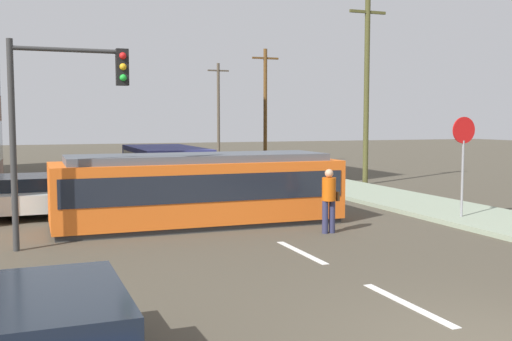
# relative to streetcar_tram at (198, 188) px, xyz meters

# --- Properties ---
(ground_plane) EXTENTS (120.00, 120.00, 0.00)m
(ground_plane) POSITION_rel_streetcar_tram_xyz_m (1.20, -0.22, -1.03)
(ground_plane) COLOR #4A4336
(lane_stripe_1) EXTENTS (0.16, 2.40, 0.01)m
(lane_stripe_1) POSITION_rel_streetcar_tram_xyz_m (1.20, -8.22, -1.02)
(lane_stripe_1) COLOR silver
(lane_stripe_1) RESTS_ON ground
(lane_stripe_2) EXTENTS (0.16, 2.40, 0.01)m
(lane_stripe_2) POSITION_rel_streetcar_tram_xyz_m (1.20, -4.22, -1.02)
(lane_stripe_2) COLOR silver
(lane_stripe_2) RESTS_ON ground
(lane_stripe_3) EXTENTS (0.16, 2.40, 0.01)m
(lane_stripe_3) POSITION_rel_streetcar_tram_xyz_m (1.20, 6.00, -1.02)
(lane_stripe_3) COLOR silver
(lane_stripe_3) RESTS_ON ground
(lane_stripe_4) EXTENTS (0.16, 2.40, 0.01)m
(lane_stripe_4) POSITION_rel_streetcar_tram_xyz_m (1.20, 12.00, -1.02)
(lane_stripe_4) COLOR silver
(lane_stripe_4) RESTS_ON ground
(streetcar_tram) EXTENTS (7.91, 2.56, 1.99)m
(streetcar_tram) POSITION_rel_streetcar_tram_xyz_m (0.00, 0.00, 0.00)
(streetcar_tram) COLOR orange
(streetcar_tram) RESTS_ON ground
(city_bus) EXTENTS (2.56, 5.90, 1.86)m
(city_bus) POSITION_rel_streetcar_tram_xyz_m (0.63, 7.39, 0.05)
(city_bus) COLOR navy
(city_bus) RESTS_ON ground
(pedestrian_crossing) EXTENTS (0.49, 0.36, 1.67)m
(pedestrian_crossing) POSITION_rel_streetcar_tram_xyz_m (2.84, -2.40, -0.08)
(pedestrian_crossing) COLOR #2D2F4F
(pedestrian_crossing) RESTS_ON ground
(parked_sedan_mid) EXTENTS (2.02, 4.32, 1.19)m
(parked_sedan_mid) POSITION_rel_streetcar_tram_xyz_m (-4.53, 3.96, -0.40)
(parked_sedan_mid) COLOR silver
(parked_sedan_mid) RESTS_ON ground
(stop_sign) EXTENTS (0.76, 0.07, 2.88)m
(stop_sign) POSITION_rel_streetcar_tram_xyz_m (7.29, -2.12, 1.17)
(stop_sign) COLOR gray
(stop_sign) RESTS_ON sidewalk_curb_right
(traffic_light_mast) EXTENTS (2.63, 0.33, 4.70)m
(traffic_light_mast) POSITION_rel_streetcar_tram_xyz_m (-3.66, -1.84, 2.27)
(traffic_light_mast) COLOR #333333
(traffic_light_mast) RESTS_ON ground
(utility_pole_mid) EXTENTS (1.80, 0.24, 8.34)m
(utility_pole_mid) POSITION_rel_streetcar_tram_xyz_m (9.89, 7.57, 3.33)
(utility_pole_mid) COLOR #4D4C25
(utility_pole_mid) RESTS_ON ground
(utility_pole_far) EXTENTS (1.80, 0.24, 7.52)m
(utility_pole_far) POSITION_rel_streetcar_tram_xyz_m (9.98, 20.26, 2.91)
(utility_pole_far) COLOR brown
(utility_pole_far) RESTS_ON ground
(utility_pole_distant) EXTENTS (1.80, 0.24, 7.58)m
(utility_pole_distant) POSITION_rel_streetcar_tram_xyz_m (10.17, 31.32, 2.94)
(utility_pole_distant) COLOR brown
(utility_pole_distant) RESTS_ON ground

